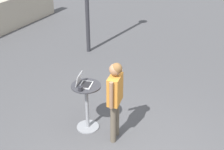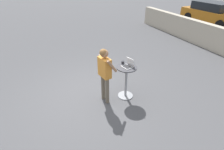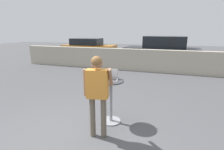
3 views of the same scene
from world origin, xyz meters
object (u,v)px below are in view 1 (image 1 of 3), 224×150
at_px(cafe_table, 87,103).
at_px(standing_person, 115,93).
at_px(laptop, 83,83).
at_px(coffee_mug, 80,89).

xyz_separation_m(cafe_table, standing_person, (-0.05, -0.64, 0.45)).
distance_m(laptop, standing_person, 0.69).
relative_size(cafe_table, coffee_mug, 8.55).
height_order(laptop, coffee_mug, laptop).
bearing_deg(laptop, coffee_mug, -163.25).
distance_m(cafe_table, laptop, 0.47).
xyz_separation_m(coffee_mug, standing_person, (0.17, -0.63, -0.01)).
xyz_separation_m(cafe_table, coffee_mug, (-0.22, -0.01, 0.46)).
bearing_deg(cafe_table, laptop, 103.18).
relative_size(coffee_mug, standing_person, 0.07).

